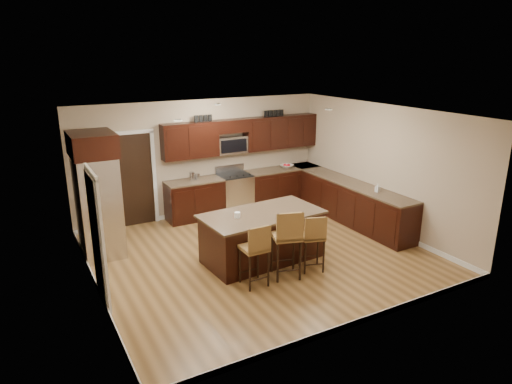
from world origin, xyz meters
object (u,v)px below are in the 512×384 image
stool_right (313,237)px  stool_mid (288,236)px  range (235,193)px  island (262,238)px  stool_left (256,248)px  refrigerator (97,194)px

stool_right → stool_mid: bearing=-160.4°
stool_mid → stool_right: 0.55m
stool_mid → stool_right: stool_mid is taller
range → island: range is taller
stool_left → refrigerator: bearing=127.0°
stool_right → island: bearing=141.8°
stool_right → refrigerator: size_ratio=0.45×
island → stool_left: bearing=-128.6°
island → stool_mid: (0.01, -0.85, 0.34)m
refrigerator → stool_mid: bearing=-45.0°
stool_mid → refrigerator: bearing=151.4°
island → stool_mid: size_ratio=1.84×
island → stool_right: bearing=-60.3°
stool_mid → island: bearing=107.2°
range → stool_right: size_ratio=1.06×
island → stool_mid: stool_mid is taller
island → range: bearing=70.6°
stool_left → stool_right: (1.14, 0.01, -0.03)m
island → stool_left: 1.06m
range → stool_mid: size_ratio=0.90×
island → stool_right: stool_right is taller
refrigerator → stool_left: bearing=-52.4°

